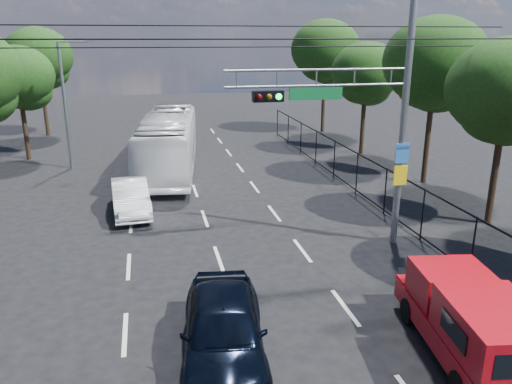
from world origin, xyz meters
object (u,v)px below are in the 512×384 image
object	(u,v)px
navy_hatchback	(224,329)
white_van	(130,197)
signal_mast	(372,100)
red_pickup	(471,320)
white_bus	(169,143)

from	to	relation	value
navy_hatchback	white_van	world-z (taller)	navy_hatchback
signal_mast	white_van	world-z (taller)	signal_mast
white_van	navy_hatchback	bearing A→B (deg)	-82.95
signal_mast	red_pickup	bearing A→B (deg)	-93.15
signal_mast	white_bus	xyz separation A→B (m)	(-6.27, 12.27, -3.64)
white_bus	white_van	world-z (taller)	white_bus
red_pickup	navy_hatchback	distance (m)	5.72
white_bus	white_van	xyz separation A→B (m)	(-2.01, -6.84, -0.91)
white_bus	white_van	bearing A→B (deg)	-99.21
signal_mast	red_pickup	size ratio (longest dim) A/B	1.81
red_pickup	white_van	size ratio (longest dim) A/B	1.24
signal_mast	navy_hatchback	xyz separation A→B (m)	(-5.97, -5.58, -4.43)
signal_mast	navy_hatchback	world-z (taller)	signal_mast
signal_mast	white_bus	distance (m)	14.25
navy_hatchback	white_bus	world-z (taller)	white_bus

